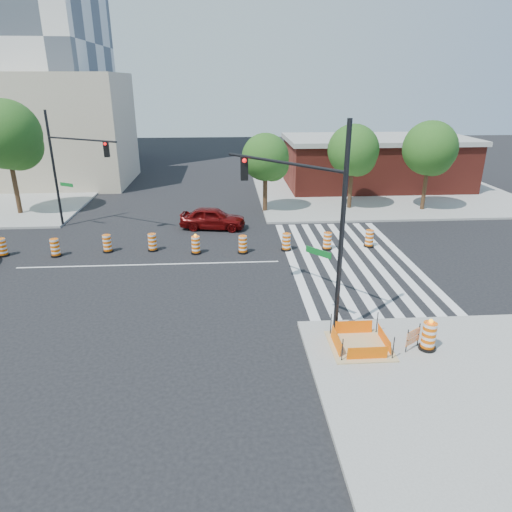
{
  "coord_description": "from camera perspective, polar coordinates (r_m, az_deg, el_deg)",
  "views": [
    {
      "loc": [
        4.22,
        -23.18,
        9.28
      ],
      "look_at": [
        5.59,
        -2.72,
        1.4
      ],
      "focal_mm": 32.0,
      "sensor_mm": 36.0,
      "label": 1
    }
  ],
  "objects": [
    {
      "name": "sidewalk_ne",
      "position": [
        44.38,
        14.5,
        8.39
      ],
      "size": [
        22.0,
        22.0,
        0.15
      ],
      "primitive_type": "cube",
      "color": "gray",
      "rests_on": "ground"
    },
    {
      "name": "median_drum_8",
      "position": [
        27.07,
        8.9,
        1.79
      ],
      "size": [
        0.6,
        0.6,
        1.02
      ],
      "color": "black",
      "rests_on": "ground"
    },
    {
      "name": "tree_north_d",
      "position": [
        35.37,
        12.08,
        12.49
      ],
      "size": [
        3.77,
        3.77,
        6.41
      ],
      "color": "#382314",
      "rests_on": "ground"
    },
    {
      "name": "median_drum_7",
      "position": [
        26.65,
        3.81,
        1.7
      ],
      "size": [
        0.6,
        0.6,
        1.02
      ],
      "color": "black",
      "rests_on": "ground"
    },
    {
      "name": "pit_drum",
      "position": [
        17.82,
        20.77,
        -9.42
      ],
      "size": [
        0.62,
        0.62,
        1.23
      ],
      "color": "black",
      "rests_on": "ground"
    },
    {
      "name": "lane_centerline",
      "position": [
        25.32,
        -13.16,
        -1.04
      ],
      "size": [
        14.0,
        0.12,
        0.01
      ],
      "primitive_type": "cube",
      "color": "silver",
      "rests_on": "ground"
    },
    {
      "name": "signal_pole_nw",
      "position": [
        31.86,
        -22.25,
        11.03
      ],
      "size": [
        4.95,
        2.95,
        7.46
      ],
      "rotation": [
        0.0,
        0.0,
        -0.53
      ],
      "color": "black",
      "rests_on": "ground"
    },
    {
      "name": "excavation_pit",
      "position": [
        17.49,
        12.84,
        -10.76
      ],
      "size": [
        2.2,
        2.2,
        0.9
      ],
      "color": "tan",
      "rests_on": "ground"
    },
    {
      "name": "median_drum_4",
      "position": [
        27.21,
        -12.82,
        1.61
      ],
      "size": [
        0.6,
        0.6,
        1.02
      ],
      "color": "black",
      "rests_on": "ground"
    },
    {
      "name": "median_drum_1",
      "position": [
        29.44,
        -29.14,
        0.89
      ],
      "size": [
        0.6,
        0.6,
        1.02
      ],
      "color": "black",
      "rests_on": "ground"
    },
    {
      "name": "signal_pole_se",
      "position": [
        17.49,
        6.34,
        6.4
      ],
      "size": [
        4.07,
        4.65,
        7.99
      ],
      "rotation": [
        0.0,
        0.0,
        2.29
      ],
      "color": "black",
      "rests_on": "ground"
    },
    {
      "name": "median_drum_6",
      "position": [
        26.19,
        -1.66,
        1.38
      ],
      "size": [
        0.6,
        0.6,
        1.02
      ],
      "color": "black",
      "rests_on": "ground"
    },
    {
      "name": "median_drum_2",
      "position": [
        28.06,
        -23.8,
        0.89
      ],
      "size": [
        0.6,
        0.6,
        1.02
      ],
      "color": "black",
      "rests_on": "ground"
    },
    {
      "name": "median_drum_9",
      "position": [
        28.0,
        13.97,
        2.07
      ],
      "size": [
        0.6,
        0.6,
        1.02
      ],
      "color": "black",
      "rests_on": "ground"
    },
    {
      "name": "tree_north_c",
      "position": [
        33.9,
        1.25,
        11.92
      ],
      "size": [
        3.51,
        3.44,
        5.84
      ],
      "color": "#382314",
      "rests_on": "ground"
    },
    {
      "name": "median_drum_3",
      "position": [
        27.71,
        -18.09,
        1.44
      ],
      "size": [
        0.6,
        0.6,
        1.02
      ],
      "color": "black",
      "rests_on": "ground"
    },
    {
      "name": "median_drum_5",
      "position": [
        26.31,
        -7.54,
        1.32
      ],
      "size": [
        0.6,
        0.6,
        1.18
      ],
      "color": "black",
      "rests_on": "ground"
    },
    {
      "name": "ground",
      "position": [
        25.32,
        -13.16,
        -1.06
      ],
      "size": [
        120.0,
        120.0,
        0.0
      ],
      "primitive_type": "plane",
      "color": "black",
      "rests_on": "ground"
    },
    {
      "name": "beige_midrise",
      "position": [
        48.19,
        -24.27,
        14.16
      ],
      "size": [
        14.0,
        10.0,
        10.0
      ],
      "primitive_type": "cube",
      "color": "#BCAC90",
      "rests_on": "ground"
    },
    {
      "name": "barricade",
      "position": [
        17.63,
        19.03,
        -9.53
      ],
      "size": [
        0.68,
        0.47,
        0.93
      ],
      "rotation": [
        0.0,
        0.0,
        0.59
      ],
      "color": "#EC5C04",
      "rests_on": "ground"
    },
    {
      "name": "brick_storefront",
      "position": [
        43.97,
        14.77,
        11.24
      ],
      "size": [
        16.5,
        8.5,
        4.6
      ],
      "color": "maroon",
      "rests_on": "ground"
    },
    {
      "name": "red_coupe",
      "position": [
        30.65,
        -5.42,
        4.75
      ],
      "size": [
        4.55,
        2.44,
        1.47
      ],
      "primitive_type": "imported",
      "rotation": [
        0.0,
        0.0,
        1.4
      ],
      "color": "#500606",
      "rests_on": "ground"
    },
    {
      "name": "tree_north_b",
      "position": [
        37.32,
        -28.66,
        12.77
      ],
      "size": [
        4.84,
        4.84,
        8.22
      ],
      "color": "#382314",
      "rests_on": "ground"
    },
    {
      "name": "crosswalk_east",
      "position": [
        25.85,
        11.52,
        -0.44
      ],
      "size": [
        6.75,
        13.5,
        0.01
      ],
      "color": "silver",
      "rests_on": "ground"
    },
    {
      "name": "tree_north_e",
      "position": [
        36.47,
        20.92,
        12.14
      ],
      "size": [
        3.93,
        3.93,
        6.68
      ],
      "color": "#382314",
      "rests_on": "ground"
    }
  ]
}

